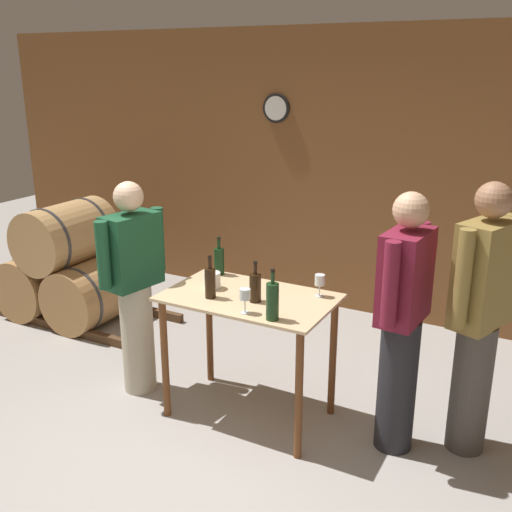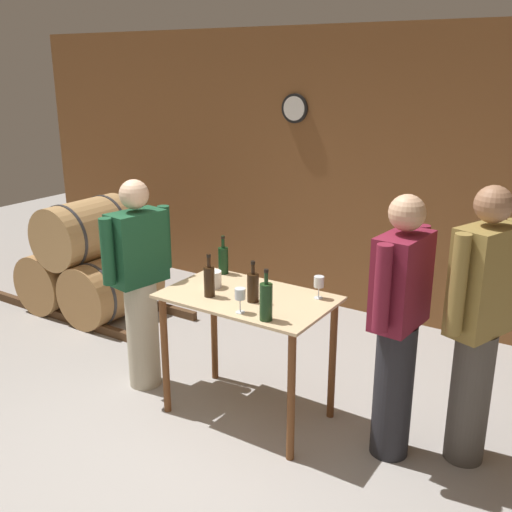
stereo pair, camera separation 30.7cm
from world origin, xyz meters
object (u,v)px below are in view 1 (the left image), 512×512
wine_bottle_far_left (219,260)px  person_visitor_with_scarf (480,316)px  wine_glass_near_left (245,295)px  person_host (134,285)px  person_visitor_bearded (402,320)px  wine_bottle_center (255,287)px  wine_bottle_left (210,282)px  wine_glass_near_center (320,281)px  ice_bucket (212,280)px  wine_bottle_right (272,300)px

wine_bottle_far_left → person_visitor_with_scarf: 1.80m
wine_glass_near_left → person_host: (-1.01, 0.18, -0.17)m
wine_glass_near_left → person_visitor_bearded: size_ratio=0.09×
wine_bottle_center → person_visitor_bearded: person_visitor_bearded is taller
wine_bottle_left → wine_glass_near_center: (0.62, 0.36, -0.00)m
wine_glass_near_left → ice_bucket: bearing=146.7°
wine_glass_near_center → ice_bucket: 0.73m
person_host → person_visitor_with_scarf: (2.30, 0.40, 0.08)m
wine_bottle_center → ice_bucket: wine_bottle_center is taller
wine_bottle_left → wine_bottle_center: size_ratio=1.06×
wine_bottle_left → wine_glass_near_center: size_ratio=1.93×
wine_bottle_center → person_visitor_with_scarf: (1.32, 0.38, -0.08)m
ice_bucket → wine_glass_near_left: bearing=-33.3°
wine_bottle_right → wine_bottle_far_left: bearing=142.5°
person_visitor_with_scarf → person_host: bearing=-170.1°
wine_bottle_far_left → ice_bucket: wine_bottle_far_left is taller
wine_glass_near_left → wine_bottle_center: bearing=99.5°
wine_bottle_far_left → wine_glass_near_center: wine_bottle_far_left is taller
wine_bottle_far_left → wine_bottle_right: size_ratio=0.89×
wine_bottle_right → wine_bottle_left: bearing=166.6°
wine_bottle_far_left → wine_glass_near_left: 0.74m
person_visitor_with_scarf → wine_bottle_right: bearing=-151.9°
wine_bottle_right → person_visitor_bearded: bearing=29.4°
person_visitor_bearded → person_visitor_with_scarf: bearing=25.9°
wine_bottle_center → wine_glass_near_left: (0.03, -0.19, 0.02)m
person_visitor_with_scarf → person_visitor_bearded: bearing=-154.1°
person_visitor_with_scarf → ice_bucket: bearing=-169.6°
wine_glass_near_center → person_host: (-1.31, -0.30, -0.16)m
wine_bottle_left → wine_bottle_center: (0.29, 0.08, -0.01)m
wine_bottle_center → person_visitor_bearded: size_ratio=0.16×
person_visitor_bearded → wine_glass_near_center: bearing=170.5°
wine_bottle_center → person_visitor_with_scarf: bearing=16.2°
wine_bottle_left → person_visitor_bearded: size_ratio=0.17×
wine_bottle_center → wine_glass_near_left: size_ratio=1.74×
wine_glass_near_center → person_visitor_with_scarf: person_visitor_with_scarf is taller
wine_bottle_far_left → wine_bottle_left: (0.19, -0.42, 0.00)m
wine_bottle_left → wine_bottle_right: (0.52, -0.12, 0.01)m
wine_bottle_center → wine_bottle_far_left: bearing=144.7°
person_host → wine_bottle_left: bearing=-5.0°
person_host → ice_bucket: bearing=8.5°
wine_bottle_right → person_visitor_with_scarf: size_ratio=0.19×
wine_bottle_right → person_visitor_with_scarf: bearing=28.1°
wine_bottle_center → person_host: size_ratio=0.17×
wine_bottle_far_left → wine_glass_near_left: bearing=-46.1°
ice_bucket → person_visitor_bearded: (1.28, 0.11, -0.07)m
wine_glass_near_left → wine_glass_near_center: size_ratio=1.05×
ice_bucket → person_visitor_with_scarf: size_ratio=0.07×
wine_bottle_far_left → wine_bottle_center: size_ratio=1.03×
person_host → wine_glass_near_center: bearing=12.8°
wine_bottle_center → person_visitor_with_scarf: 1.38m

